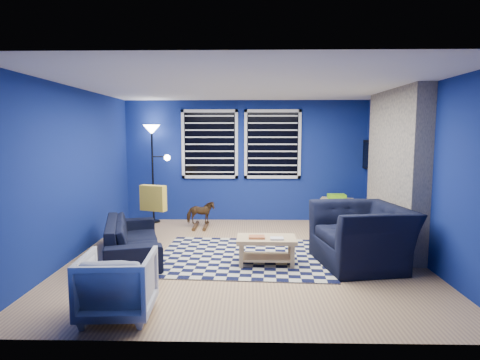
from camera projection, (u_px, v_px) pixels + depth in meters
The scene contains 18 objects.
floor at pixel (245, 256), 6.01m from camera, with size 5.00×5.00×0.00m, color tan.
ceiling at pixel (245, 86), 5.72m from camera, with size 5.00×5.00×0.00m, color white.
wall_back at pixel (246, 161), 8.35m from camera, with size 5.00×5.00×0.00m, color navy.
wall_left at pixel (76, 173), 5.92m from camera, with size 5.00×5.00×0.00m, color navy.
wall_right at pixel (417, 173), 5.81m from camera, with size 5.00×5.00×0.00m, color navy.
fireplace at pixel (394, 173), 6.32m from camera, with size 0.65×2.00×2.50m.
window_left at pixel (210, 144), 8.28m from camera, with size 1.17×0.06×1.42m.
window_right at pixel (273, 144), 8.26m from camera, with size 1.17×0.06×1.42m.
tv at pixel (371, 155), 7.78m from camera, with size 0.07×1.00×0.58m.
rug at pixel (244, 256), 5.95m from camera, with size 2.50×2.00×0.02m, color black.
sofa at pixel (133, 238), 5.96m from camera, with size 0.74×1.90×0.55m, color black.
armchair_big at pixel (362, 235), 5.56m from camera, with size 1.12×1.28×0.83m, color black.
armchair_bent at pixel (118, 285), 4.00m from camera, with size 0.70×0.72×0.65m, color gray.
rocking_horse at pixel (201, 213), 7.76m from camera, with size 0.53×0.24×0.45m, color #412715.
coffee_table at pixel (266, 245), 5.57m from camera, with size 0.83×0.49×0.41m.
cabinet at pixel (336, 211), 8.04m from camera, with size 0.73×0.59×0.61m.
floor_lamp at pixel (153, 143), 8.09m from camera, with size 0.54×0.33×1.99m.
throw_pillow at pixel (153, 198), 6.60m from camera, with size 0.44×0.13×0.42m, color gold.
Camera 1 is at (0.05, -5.84, 1.83)m, focal length 30.00 mm.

